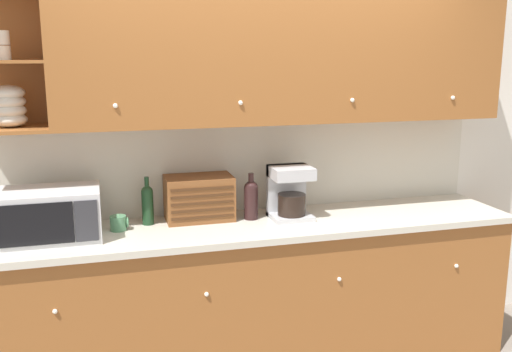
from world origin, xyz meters
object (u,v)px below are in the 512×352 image
(wine_bottle, at_px, (148,203))
(coffee_maker, at_px, (290,192))
(mug, at_px, (119,223))
(bread_box, at_px, (199,198))
(second_wine_bottle, at_px, (251,198))
(microwave, at_px, (50,214))

(wine_bottle, height_order, coffee_maker, coffee_maker)
(mug, bearing_deg, bread_box, 11.23)
(second_wine_bottle, height_order, coffee_maker, coffee_maker)
(bread_box, bearing_deg, microwave, -169.80)
(wine_bottle, bearing_deg, microwave, -165.95)
(wine_bottle, relative_size, coffee_maker, 0.88)
(microwave, distance_m, second_wine_bottle, 1.18)
(mug, distance_m, second_wine_bottle, 0.82)
(bread_box, bearing_deg, second_wine_bottle, -13.73)
(microwave, height_order, coffee_maker, coffee_maker)
(microwave, height_order, second_wine_bottle, second_wine_bottle)
(bread_box, height_order, coffee_maker, coffee_maker)
(mug, relative_size, wine_bottle, 0.36)
(mug, xyz_separation_m, wine_bottle, (0.18, 0.08, 0.09))
(wine_bottle, relative_size, second_wine_bottle, 1.00)
(mug, height_order, coffee_maker, coffee_maker)
(mug, xyz_separation_m, second_wine_bottle, (0.81, 0.02, 0.09))
(mug, xyz_separation_m, coffee_maker, (1.05, -0.02, 0.12))
(microwave, xyz_separation_m, bread_box, (0.87, 0.16, -0.00))
(bread_box, relative_size, second_wine_bottle, 1.41)
(wine_bottle, bearing_deg, second_wine_bottle, -5.24)
(wine_bottle, bearing_deg, bread_box, 3.39)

